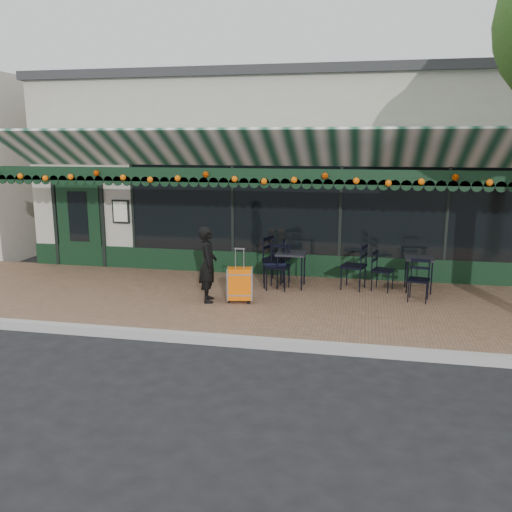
% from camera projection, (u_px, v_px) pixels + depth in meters
% --- Properties ---
extents(ground, '(80.00, 80.00, 0.00)m').
position_uv_depth(ground, '(234.00, 344.00, 8.49)').
color(ground, black).
rests_on(ground, ground).
extents(sidewalk, '(18.00, 4.00, 0.15)m').
position_uv_depth(sidewalk, '(259.00, 303.00, 10.39)').
color(sidewalk, brown).
rests_on(sidewalk, ground).
extents(curb, '(18.00, 0.16, 0.15)m').
position_uv_depth(curb, '(233.00, 341.00, 8.40)').
color(curb, '#9E9E99').
rests_on(curb, ground).
extents(restaurant_building, '(12.00, 9.60, 4.50)m').
position_uv_depth(restaurant_building, '(299.00, 171.00, 15.53)').
color(restaurant_building, '#A09A8B').
rests_on(restaurant_building, ground).
extents(woman, '(0.47, 0.59, 1.43)m').
position_uv_depth(woman, '(208.00, 264.00, 10.10)').
color(woman, black).
rests_on(woman, sidewalk).
extents(suitcase, '(0.49, 0.33, 1.02)m').
position_uv_depth(suitcase, '(240.00, 284.00, 10.10)').
color(suitcase, '#E85C07').
rests_on(suitcase, sidewalk).
extents(cafe_table_a, '(0.56, 0.56, 0.69)m').
position_uv_depth(cafe_table_a, '(419.00, 261.00, 10.82)').
color(cafe_table_a, black).
rests_on(cafe_table_a, sidewalk).
extents(cafe_table_b, '(0.59, 0.59, 0.73)m').
position_uv_depth(cafe_table_b, '(291.00, 256.00, 11.11)').
color(cafe_table_b, black).
rests_on(cafe_table_b, sidewalk).
extents(chair_a_left, '(0.57, 0.57, 0.94)m').
position_uv_depth(chair_a_left, '(354.00, 267.00, 10.99)').
color(chair_a_left, black).
rests_on(chair_a_left, sidewalk).
extents(chair_a_right, '(0.51, 0.51, 0.81)m').
position_uv_depth(chair_a_right, '(383.00, 271.00, 10.90)').
color(chair_a_right, black).
rests_on(chair_a_right, sidewalk).
extents(chair_a_front, '(0.46, 0.46, 0.79)m').
position_uv_depth(chair_a_front, '(419.00, 281.00, 10.17)').
color(chair_a_front, black).
rests_on(chair_a_front, sidewalk).
extents(chair_b_left, '(0.60, 0.60, 1.00)m').
position_uv_depth(chair_b_left, '(274.00, 262.00, 11.22)').
color(chair_b_left, black).
rests_on(chair_b_left, sidewalk).
extents(chair_b_right, '(0.62, 0.62, 0.99)m').
position_uv_depth(chair_b_right, '(277.00, 259.00, 11.55)').
color(chair_b_right, black).
rests_on(chair_b_right, sidewalk).
extents(chair_b_front, '(0.49, 0.49, 0.91)m').
position_uv_depth(chair_b_front, '(278.00, 267.00, 10.98)').
color(chair_b_front, black).
rests_on(chair_b_front, sidewalk).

